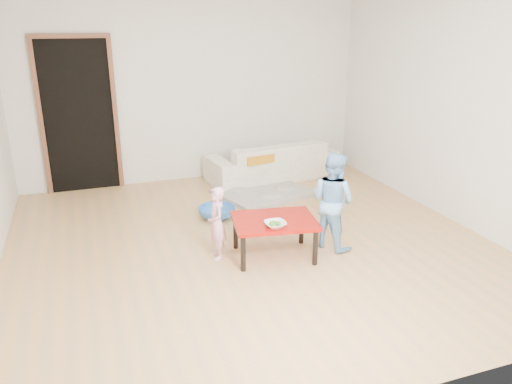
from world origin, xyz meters
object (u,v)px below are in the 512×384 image
child_blue (333,201)px  basin (217,213)px  sofa (272,160)px  red_table (274,238)px  bowl (275,224)px  child_pink (217,223)px

child_blue → basin: child_blue is taller
sofa → child_blue: child_blue is taller
red_table → child_blue: size_ratio=0.79×
bowl → sofa: bearing=69.3°
red_table → child_pink: child_pink is taller
bowl → child_pink: bearing=144.5°
bowl → child_pink: size_ratio=0.28×
child_blue → sofa: bearing=-31.9°
red_table → child_blue: bearing=2.3°
child_pink → child_blue: bearing=85.4°
sofa → child_blue: 2.43m
child_blue → red_table: bearing=66.7°
child_pink → red_table: bearing=75.2°
bowl → basin: (-0.22, 1.36, -0.36)m
child_pink → child_blue: (1.21, -0.14, 0.14)m
bowl → child_pink: (-0.49, 0.35, -0.06)m
bowl → basin: bowl is taller
basin → child_pink: bearing=-104.9°
red_table → basin: size_ratio=1.80×
sofa → red_table: (-0.92, -2.43, -0.08)m
sofa → child_pink: bearing=50.0°
red_table → bowl: size_ratio=3.95×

